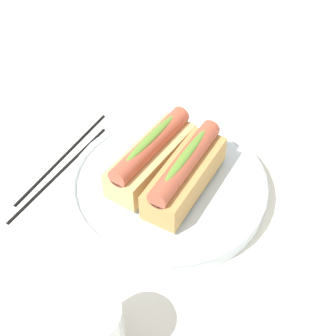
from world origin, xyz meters
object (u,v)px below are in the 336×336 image
Objects in this scene: hotdog_front at (151,155)px; water_glass at (88,332)px; serving_bowl at (168,185)px; chopstick_near at (60,172)px; hotdog_back at (185,173)px; chopstick_far at (63,156)px.

hotdog_front is 0.25m from water_glass.
serving_bowl is 0.05m from hotdog_front.
serving_bowl is 1.25× the size of chopstick_near.
chopstick_near is (0.01, -0.19, -0.06)m from hotdog_back.
chopstick_near is (0.02, -0.16, -0.01)m from serving_bowl.
water_glass is 0.41× the size of chopstick_far.
hotdog_back is 0.71× the size of chopstick_near.
water_glass is (0.23, -0.02, -0.02)m from hotdog_back.
chopstick_far is at bearing -93.29° from serving_bowl.
hotdog_front is at bearing -104.03° from serving_bowl.
water_glass is 0.28m from chopstick_near.
chopstick_far is at bearing -144.20° from water_glass.
hotdog_back reaches higher than serving_bowl.
serving_bowl is 0.18m from chopstick_far.
chopstick_far is at bearing -91.29° from hotdog_front.
chopstick_near is (-0.22, -0.17, -0.04)m from water_glass.
water_glass is at bearing 46.58° from chopstick_near.
hotdog_front is at bearing -172.62° from water_glass.
chopstick_far is at bearing -149.04° from chopstick_near.
hotdog_front is 0.71× the size of chopstick_near.
chopstick_near is at bearing -82.97° from serving_bowl.
hotdog_front is 0.71× the size of chopstick_far.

